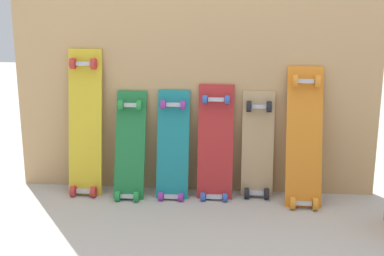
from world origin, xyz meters
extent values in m
plane|color=#B2AAA0|center=(0.00, 0.00, 0.00)|extent=(12.00, 12.00, 0.00)
cube|color=tan|center=(0.00, 0.07, 0.72)|extent=(2.19, 0.04, 1.43)
cube|color=gold|center=(-0.65, -0.04, 0.40)|extent=(0.20, 0.17, 0.94)
cube|color=#B7B7BF|center=(-0.65, -0.13, 0.03)|extent=(0.09, 0.04, 0.03)
cube|color=#B7B7BF|center=(-0.65, 0.00, 0.79)|extent=(0.09, 0.04, 0.03)
cylinder|color=red|center=(-0.72, -0.14, 0.03)|extent=(0.03, 0.07, 0.07)
cylinder|color=red|center=(-0.59, -0.14, 0.03)|extent=(0.03, 0.07, 0.07)
cylinder|color=red|center=(-0.72, -0.01, 0.79)|extent=(0.03, 0.07, 0.07)
cylinder|color=red|center=(-0.59, -0.01, 0.79)|extent=(0.03, 0.07, 0.07)
cube|color=#1E7238|center=(-0.37, -0.07, 0.28)|extent=(0.18, 0.23, 0.70)
cube|color=#B7B7BF|center=(-0.37, -0.17, 0.02)|extent=(0.08, 0.04, 0.03)
cube|color=#B7B7BF|center=(-0.37, -0.01, 0.54)|extent=(0.08, 0.04, 0.03)
cylinder|color=#268C3F|center=(-0.43, -0.19, 0.03)|extent=(0.03, 0.06, 0.06)
cylinder|color=#268C3F|center=(-0.32, -0.19, 0.03)|extent=(0.03, 0.06, 0.06)
cylinder|color=#268C3F|center=(-0.43, -0.02, 0.55)|extent=(0.03, 0.06, 0.06)
cylinder|color=#268C3F|center=(-0.32, -0.02, 0.55)|extent=(0.03, 0.06, 0.06)
cube|color=#197A7F|center=(-0.12, -0.05, 0.28)|extent=(0.19, 0.20, 0.71)
cube|color=#B7B7BF|center=(-0.12, -0.14, 0.02)|extent=(0.09, 0.04, 0.03)
cube|color=#B7B7BF|center=(-0.12, 0.00, 0.55)|extent=(0.09, 0.04, 0.03)
cylinder|color=purple|center=(-0.18, -0.16, 0.02)|extent=(0.03, 0.05, 0.05)
cylinder|color=purple|center=(-0.06, -0.16, 0.02)|extent=(0.03, 0.05, 0.05)
cylinder|color=purple|center=(-0.18, -0.02, 0.55)|extent=(0.03, 0.05, 0.05)
cylinder|color=purple|center=(-0.06, -0.02, 0.55)|extent=(0.03, 0.05, 0.05)
cube|color=#B22626|center=(0.14, -0.04, 0.30)|extent=(0.21, 0.17, 0.74)
cube|color=#B7B7BF|center=(0.14, -0.12, 0.02)|extent=(0.10, 0.04, 0.03)
cube|color=#B7B7BF|center=(0.14, 0.00, 0.59)|extent=(0.10, 0.04, 0.03)
cylinder|color=#3359B2|center=(0.07, -0.14, 0.03)|extent=(0.03, 0.05, 0.05)
cylinder|color=#3359B2|center=(0.20, -0.14, 0.03)|extent=(0.03, 0.05, 0.05)
cylinder|color=#3359B2|center=(0.07, -0.02, 0.59)|extent=(0.03, 0.05, 0.05)
cylinder|color=#3359B2|center=(0.20, -0.02, 0.59)|extent=(0.03, 0.05, 0.05)
cube|color=tan|center=(0.39, 0.00, 0.29)|extent=(0.19, 0.10, 0.70)
cube|color=#B7B7BF|center=(0.39, -0.06, 0.03)|extent=(0.09, 0.04, 0.03)
cube|color=#B7B7BF|center=(0.39, 0.01, 0.55)|extent=(0.09, 0.04, 0.03)
cylinder|color=black|center=(0.33, -0.08, 0.03)|extent=(0.03, 0.07, 0.07)
cylinder|color=black|center=(0.45, -0.08, 0.03)|extent=(0.03, 0.07, 0.07)
cylinder|color=black|center=(0.33, -0.01, 0.55)|extent=(0.03, 0.07, 0.07)
cylinder|color=black|center=(0.45, -0.01, 0.55)|extent=(0.03, 0.07, 0.07)
cube|color=orange|center=(0.65, -0.08, 0.36)|extent=(0.21, 0.26, 0.85)
cube|color=#B7B7BF|center=(0.65, -0.20, 0.03)|extent=(0.09, 0.04, 0.03)
cube|color=#B7B7BF|center=(0.65, -0.01, 0.70)|extent=(0.09, 0.04, 0.03)
cylinder|color=orange|center=(0.59, -0.22, 0.04)|extent=(0.03, 0.07, 0.07)
cylinder|color=orange|center=(0.72, -0.22, 0.04)|extent=(0.03, 0.07, 0.07)
cylinder|color=orange|center=(0.59, -0.02, 0.71)|extent=(0.03, 0.07, 0.07)
cylinder|color=orange|center=(0.72, -0.02, 0.71)|extent=(0.03, 0.07, 0.07)
camera|label=1|loc=(0.28, -3.06, 1.19)|focal=49.32mm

